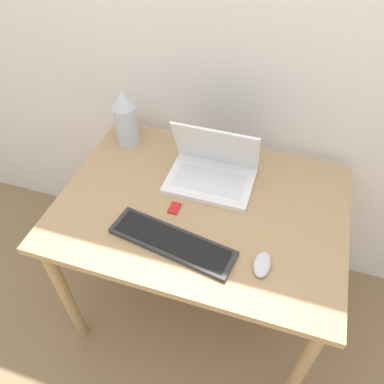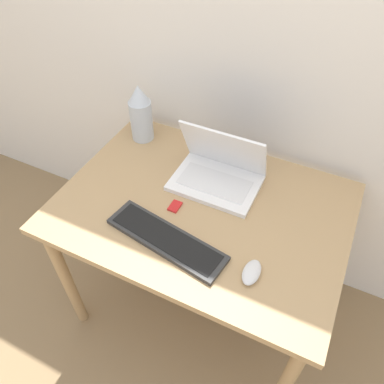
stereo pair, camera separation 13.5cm
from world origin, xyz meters
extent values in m
plane|color=#8C704C|center=(0.00, 0.00, 0.00)|extent=(12.00, 12.00, 0.00)
cube|color=white|center=(0.00, 0.86, 1.25)|extent=(6.00, 0.05, 2.50)
cube|color=tan|center=(0.00, 0.40, 0.74)|extent=(1.10, 0.79, 0.03)
cylinder|color=tan|center=(-0.50, 0.06, 0.36)|extent=(0.05, 0.05, 0.72)
cylinder|color=tan|center=(-0.50, 0.74, 0.36)|extent=(0.05, 0.05, 0.72)
cylinder|color=tan|center=(0.50, 0.74, 0.36)|extent=(0.05, 0.05, 0.72)
cube|color=white|center=(0.00, 0.53, 0.76)|extent=(0.35, 0.25, 0.02)
cube|color=silver|center=(0.00, 0.51, 0.77)|extent=(0.28, 0.14, 0.00)
cube|color=white|center=(0.00, 0.60, 0.88)|extent=(0.35, 0.11, 0.23)
cube|color=#0F1938|center=(0.00, 0.61, 0.89)|extent=(0.30, 0.09, 0.19)
cube|color=#2D2D2D|center=(-0.04, 0.19, 0.76)|extent=(0.47, 0.20, 0.02)
cube|color=black|center=(-0.04, 0.19, 0.77)|extent=(0.43, 0.17, 0.00)
ellipsoid|color=silver|center=(0.27, 0.19, 0.77)|extent=(0.06, 0.10, 0.03)
cylinder|color=silver|center=(-0.43, 0.67, 0.85)|extent=(0.10, 0.10, 0.19)
cone|color=silver|center=(-0.43, 0.67, 0.98)|extent=(0.10, 0.10, 0.08)
cube|color=red|center=(-0.09, 0.34, 0.76)|extent=(0.04, 0.06, 0.01)
camera|label=1|loc=(0.26, -0.54, 1.82)|focal=35.00mm
camera|label=2|loc=(0.39, -0.49, 1.82)|focal=35.00mm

